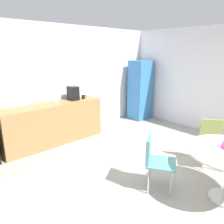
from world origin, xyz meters
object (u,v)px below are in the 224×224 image
(coffee_maker, at_px, (73,93))
(locker_cabinet, at_px, (140,90))
(mug_white, at_px, (56,100))
(mug_green, at_px, (84,97))
(chair_teal, at_px, (154,157))
(chair_olive, at_px, (212,137))

(coffee_maker, bearing_deg, locker_cabinet, -2.50)
(mug_white, height_order, mug_green, same)
(locker_cabinet, xyz_separation_m, chair_teal, (-2.59, -2.48, -0.35))
(chair_olive, xyz_separation_m, mug_green, (-0.80, 2.77, 0.43))
(locker_cabinet, relative_size, mug_green, 13.52)
(locker_cabinet, relative_size, chair_olive, 2.10)
(mug_white, bearing_deg, coffee_maker, -9.29)
(mug_green, bearing_deg, chair_olive, -73.98)
(mug_white, height_order, coffee_maker, coffee_maker)
(mug_green, relative_size, coffee_maker, 0.40)
(chair_olive, bearing_deg, mug_green, 106.02)
(mug_white, bearing_deg, locker_cabinet, -3.53)
(locker_cabinet, xyz_separation_m, mug_green, (-2.04, 0.05, 0.08))
(mug_green, bearing_deg, coffee_maker, 168.28)
(chair_teal, relative_size, chair_olive, 1.00)
(chair_teal, xyz_separation_m, coffee_maker, (0.30, 2.58, 0.54))
(mug_green, height_order, coffee_maker, coffee_maker)
(chair_teal, bearing_deg, chair_olive, -10.23)
(chair_teal, relative_size, coffee_maker, 2.59)
(mug_white, distance_m, coffee_maker, 0.43)
(mug_green, bearing_deg, locker_cabinet, -1.34)
(mug_green, xyz_separation_m, coffee_maker, (-0.25, 0.05, 0.11))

